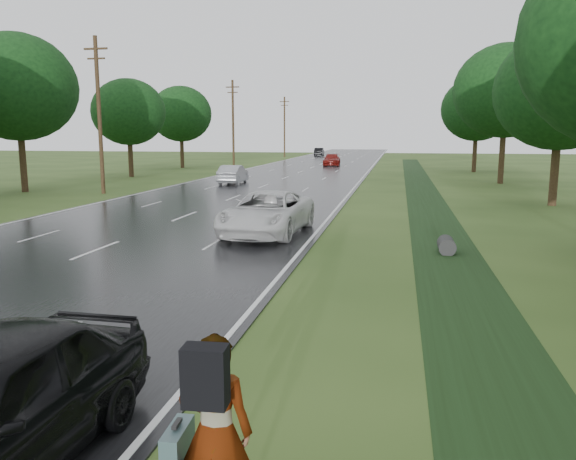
% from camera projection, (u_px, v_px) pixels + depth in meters
% --- Properties ---
extents(road, '(14.00, 180.00, 0.04)m').
position_uv_depth(road, '(295.00, 174.00, 54.58)').
color(road, black).
rests_on(road, ground).
extents(edge_stripe_east, '(0.12, 180.00, 0.01)m').
position_uv_depth(edge_stripe_east, '(365.00, 175.00, 53.29)').
color(edge_stripe_east, silver).
rests_on(edge_stripe_east, road).
extents(edge_stripe_west, '(0.12, 180.00, 0.01)m').
position_uv_depth(edge_stripe_west, '(229.00, 173.00, 55.86)').
color(edge_stripe_west, silver).
rests_on(edge_stripe_west, road).
extents(center_line, '(0.12, 180.00, 0.01)m').
position_uv_depth(center_line, '(295.00, 174.00, 54.58)').
color(center_line, silver).
rests_on(center_line, road).
extents(drainage_ditch, '(2.20, 120.00, 0.56)m').
position_uv_depth(drainage_ditch, '(432.00, 215.00, 26.96)').
color(drainage_ditch, black).
rests_on(drainage_ditch, ground).
extents(utility_pole_mid, '(1.60, 0.26, 10.00)m').
position_uv_depth(utility_pole_mid, '(99.00, 113.00, 36.12)').
color(utility_pole_mid, '#331F14').
rests_on(utility_pole_mid, ground).
extents(utility_pole_far, '(1.60, 0.26, 10.00)m').
position_uv_depth(utility_pole_far, '(233.00, 122.00, 65.13)').
color(utility_pole_far, '#331F14').
rests_on(utility_pole_far, ground).
extents(utility_pole_distant, '(1.60, 0.26, 10.00)m').
position_uv_depth(utility_pole_distant, '(284.00, 126.00, 94.14)').
color(utility_pole_distant, '#331F14').
rests_on(utility_pole_distant, ground).
extents(tree_east_c, '(7.00, 7.00, 9.29)m').
position_uv_depth(tree_east_c, '(561.00, 91.00, 29.78)').
color(tree_east_c, '#331F14').
rests_on(tree_east_c, ground).
extents(tree_east_d, '(8.00, 8.00, 10.76)m').
position_uv_depth(tree_east_d, '(506.00, 91.00, 43.22)').
color(tree_east_d, '#331F14').
rests_on(tree_east_d, ground).
extents(tree_east_f, '(7.20, 7.20, 9.62)m').
position_uv_depth(tree_east_f, '(477.00, 109.00, 56.95)').
color(tree_east_f, '#331F14').
rests_on(tree_east_f, ground).
extents(tree_west_c, '(7.80, 7.80, 10.43)m').
position_uv_depth(tree_west_c, '(17.00, 87.00, 36.93)').
color(tree_west_c, '#331F14').
rests_on(tree_west_c, ground).
extents(tree_west_d, '(6.60, 6.60, 8.80)m').
position_uv_depth(tree_west_d, '(129.00, 112.00, 50.50)').
color(tree_west_d, '#331F14').
rests_on(tree_west_d, ground).
extents(tree_west_f, '(7.00, 7.00, 9.29)m').
position_uv_depth(tree_west_f, '(181.00, 114.00, 64.10)').
color(tree_west_f, '#331F14').
rests_on(tree_west_f, ground).
extents(pedestrian, '(0.93, 0.80, 2.02)m').
position_uv_depth(pedestrian, '(213.00, 430.00, 5.45)').
color(pedestrian, '#A5998C').
rests_on(pedestrian, ground).
extents(white_pickup, '(3.07, 6.05, 1.64)m').
position_uv_depth(white_pickup, '(267.00, 213.00, 21.78)').
color(white_pickup, silver).
rests_on(white_pickup, road).
extents(silver_sedan, '(1.75, 4.48, 1.45)m').
position_uv_depth(silver_sedan, '(233.00, 174.00, 43.74)').
color(silver_sedan, '#919399').
rests_on(silver_sedan, road).
extents(far_car_red, '(2.26, 4.98, 1.41)m').
position_uv_depth(far_car_red, '(332.00, 160.00, 68.92)').
color(far_car_red, maroon).
rests_on(far_car_red, road).
extents(far_car_dark, '(1.66, 4.32, 1.40)m').
position_uv_depth(far_car_dark, '(319.00, 152.00, 99.93)').
color(far_car_dark, black).
rests_on(far_car_dark, road).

